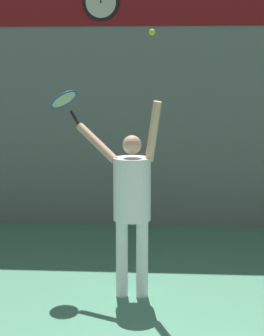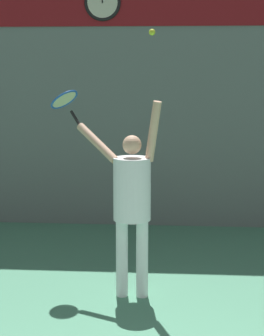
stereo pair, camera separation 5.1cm
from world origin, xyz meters
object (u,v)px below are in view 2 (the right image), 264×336
at_px(tennis_racket, 65,101).
at_px(tennis_ball, 152,32).
at_px(tennis_player, 132,196).
at_px(scoreboard_clock, 103,2).

relative_size(tennis_racket, tennis_ball, 6.69).
bearing_deg(tennis_ball, tennis_player, 155.39).
bearing_deg(tennis_ball, scoreboard_clock, 105.96).
xyz_separation_m(scoreboard_clock, tennis_ball, (0.88, -3.06, -0.60)).
height_order(scoreboard_clock, tennis_ball, scoreboard_clock).
bearing_deg(scoreboard_clock, tennis_player, -77.41).
xyz_separation_m(tennis_player, tennis_ball, (0.21, -0.10, 1.70)).
distance_m(scoreboard_clock, tennis_racket, 2.84).
height_order(tennis_player, tennis_ball, tennis_ball).
bearing_deg(tennis_player, tennis_racket, 149.98).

